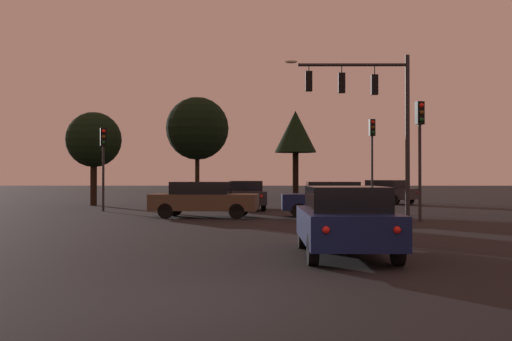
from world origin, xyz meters
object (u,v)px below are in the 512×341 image
Objects in this scene: traffic_light_corner_left at (103,152)px; traffic_light_median at (420,137)px; traffic_light_corner_right at (372,146)px; car_nearside_lane at (345,220)px; tree_center_horizon at (295,132)px; car_far_lane at (245,194)px; car_crossing_right at (204,199)px; car_parked_lot at (385,191)px; tree_left_far at (197,129)px; traffic_signal_mast_arm at (370,102)px; car_crossing_left at (330,199)px; tree_behind_sign at (94,140)px.

traffic_light_median reaches higher than traffic_light_corner_left.
car_nearside_lane is at bearing -102.46° from traffic_light_corner_right.
car_far_lane is at bearing -101.86° from tree_center_horizon.
traffic_light_corner_left is at bearing 140.40° from car_crossing_right.
traffic_light_corner_right is 11.00m from car_crossing_right.
car_crossing_right is 16.60m from car_parked_lot.
car_parked_lot is 0.62× the size of tree_left_far.
traffic_light_corner_left is 7.55m from car_far_lane.
traffic_light_corner_left is 0.90× the size of traffic_light_median.
car_parked_lot is (1.78, 14.96, -2.50)m from traffic_light_median.
tree_left_far is at bearing 115.59° from car_far_lane.
traffic_signal_mast_arm is 1.53× the size of car_crossing_right.
car_far_lane is (-5.74, 4.74, -4.27)m from traffic_signal_mast_arm.
car_nearside_lane is at bearing -95.26° from car_crossing_left.
car_far_lane and car_parked_lot have the same top height.
traffic_light_corner_left is 0.96× the size of car_nearside_lane.
tree_center_horizon is at bearing 78.14° from car_far_lane.
tree_center_horizon is at bearing 88.22° from car_nearside_lane.
traffic_light_corner_right is 1.17× the size of car_crossing_left.
traffic_signal_mast_arm is 1.72× the size of traffic_light_corner_left.
car_parked_lot is at bearing 68.45° from car_crossing_left.
traffic_light_corner_right is 1.11× the size of car_nearside_lane.
tree_behind_sign is 0.82× the size of tree_left_far.
traffic_light_median is 20.56m from tree_behind_sign.
traffic_light_median is at bearing -34.37° from car_crossing_left.
traffic_signal_mast_arm reaches higher than car_crossing_right.
tree_left_far reaches higher than tree_behind_sign.
car_crossing_left is 14.99m from tree_left_far.
car_crossing_left is 0.97× the size of car_parked_lot.
traffic_light_corner_left is 0.74× the size of tree_behind_sign.
tree_left_far is at bearing -121.69° from tree_center_horizon.
traffic_light_median reaches higher than car_crossing_right.
traffic_light_corner_right is at bearing -80.16° from tree_center_horizon.
car_parked_lot is 0.59× the size of tree_center_horizon.
traffic_light_corner_left is 0.89× the size of car_crossing_right.
car_crossing_right is 25.14m from tree_center_horizon.
traffic_signal_mast_arm is 1.74× the size of car_crossing_left.
car_crossing_right is 6.33m from car_far_lane.
tree_behind_sign is 6.49m from tree_left_far.
traffic_light_corner_right is 0.70× the size of tree_left_far.
traffic_signal_mast_arm is 1.66× the size of car_nearside_lane.
car_parked_lot is at bearing 0.51° from tree_left_far.
tree_left_far is (6.01, 2.29, 0.87)m from tree_behind_sign.
tree_left_far reaches higher than traffic_light_median.
tree_center_horizon is at bearing 46.31° from tree_behind_sign.
traffic_signal_mast_arm is 4.85m from car_crossing_left.
tree_behind_sign is (-16.03, 3.93, 0.56)m from traffic_light_corner_right.
tree_left_far is (-7.00, 12.63, 4.02)m from car_crossing_left.
traffic_signal_mast_arm reaches higher than car_nearside_lane.
car_parked_lot is at bearing 76.22° from car_nearside_lane.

